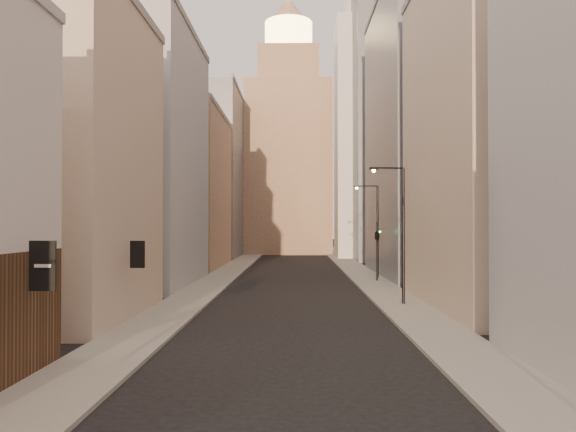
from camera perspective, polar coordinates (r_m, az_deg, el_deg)
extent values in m
cube|color=gray|center=(58.21, -5.88, -5.52)|extent=(3.00, 140.00, 0.15)
cube|color=gray|center=(58.15, 7.01, -5.53)|extent=(3.00, 140.00, 0.15)
cube|color=black|center=(18.30, -23.66, -4.65)|extent=(0.80, 0.08, 1.50)
cube|color=black|center=(27.71, -15.05, -3.79)|extent=(0.70, 0.08, 1.30)
cube|color=tan|center=(31.29, -22.34, 5.02)|extent=(8.00, 12.00, 16.00)
cube|color=#9E9FA4|center=(46.56, -14.52, 5.56)|extent=(8.00, 16.00, 20.00)
cube|color=#8F6C51|center=(63.91, -10.25, 2.46)|extent=(8.00, 18.00, 17.00)
cube|color=gray|center=(83.83, -7.61, 4.07)|extent=(8.00, 20.00, 24.00)
cube|color=tan|center=(35.05, 20.57, 7.68)|extent=(8.00, 16.00, 20.00)
cube|color=gray|center=(54.53, 13.37, 7.80)|extent=(8.00, 20.00, 26.00)
cube|color=gray|center=(84.97, 13.18, 12.91)|extent=(20.00, 22.00, 50.00)
cube|color=#8F6C51|center=(95.07, 0.06, 4.70)|extent=(14.00, 14.00, 28.00)
cube|color=#8F6C51|center=(98.18, 0.05, 14.62)|extent=(10.00, 10.00, 6.00)
cylinder|color=#FFCC72|center=(99.78, 0.05, 17.67)|extent=(8.00, 8.00, 5.00)
cone|color=#8F6C51|center=(101.30, 0.05, 20.08)|extent=(7.00, 7.00, 5.00)
cube|color=silver|center=(82.11, 7.69, 7.69)|extent=(8.00, 8.00, 34.00)
cylinder|color=silver|center=(86.80, 7.67, 19.86)|extent=(6.00, 6.00, 3.00)
cylinder|color=black|center=(33.86, 11.64, -2.11)|extent=(0.18, 0.18, 8.16)
cylinder|color=black|center=(33.69, 10.18, 4.83)|extent=(1.80, 0.44, 0.11)
cube|color=black|center=(33.39, 8.71, 4.80)|extent=(0.53, 0.29, 0.16)
sphere|color=#F4B33D|center=(33.37, 8.71, 4.60)|extent=(0.22, 0.22, 0.22)
cylinder|color=black|center=(49.34, 9.09, -1.71)|extent=(0.18, 0.18, 8.16)
cylinder|color=black|center=(49.28, 8.04, 3.03)|extent=(1.82, 0.20, 0.11)
cube|color=black|center=(49.13, 7.00, 2.99)|extent=(0.51, 0.22, 0.16)
sphere|color=#F4B33D|center=(49.12, 7.00, 2.85)|extent=(0.22, 0.22, 0.22)
cylinder|color=black|center=(47.32, 9.03, -3.66)|extent=(0.16, 0.16, 5.00)
imported|color=black|center=(47.27, 9.03, -1.60)|extent=(0.82, 0.82, 1.44)
sphere|color=#19E533|center=(47.30, 9.33, -1.60)|extent=(0.16, 0.16, 0.16)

